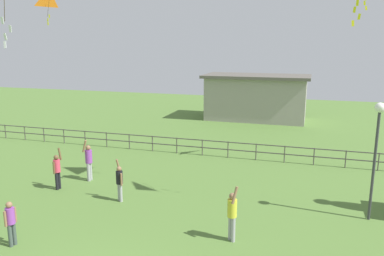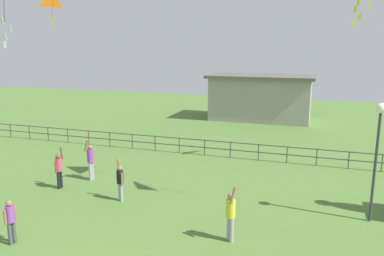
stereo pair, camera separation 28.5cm
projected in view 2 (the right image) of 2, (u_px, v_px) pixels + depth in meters
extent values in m
cylinder|color=#38383D|center=(375.00, 168.00, 13.77)|extent=(0.10, 0.10, 4.04)
sphere|color=white|center=(381.00, 108.00, 13.30)|extent=(0.36, 0.36, 0.36)
cylinder|color=#99999E|center=(120.00, 191.00, 16.02)|extent=(0.13, 0.13, 0.76)
cylinder|color=#99999E|center=(121.00, 192.00, 15.90)|extent=(0.13, 0.13, 0.76)
cylinder|color=black|center=(120.00, 177.00, 15.82)|extent=(0.28, 0.28, 0.54)
sphere|color=#8C6647|center=(120.00, 168.00, 15.75)|extent=(0.20, 0.20, 0.20)
cylinder|color=#8C6647|center=(119.00, 164.00, 15.90)|extent=(0.18, 0.20, 0.52)
cylinder|color=#8C6647|center=(122.00, 179.00, 15.68)|extent=(0.08, 0.08, 0.51)
cylinder|color=black|center=(61.00, 179.00, 17.41)|extent=(0.14, 0.14, 0.80)
cylinder|color=black|center=(59.00, 180.00, 17.27)|extent=(0.14, 0.14, 0.80)
cylinder|color=#D83F59|center=(59.00, 165.00, 17.19)|extent=(0.29, 0.29, 0.57)
sphere|color=brown|center=(58.00, 157.00, 17.11)|extent=(0.21, 0.21, 0.21)
cylinder|color=brown|center=(62.00, 153.00, 17.25)|extent=(0.17, 0.09, 0.54)
cylinder|color=brown|center=(56.00, 167.00, 17.02)|extent=(0.09, 0.09, 0.54)
cylinder|color=#3F4C47|center=(14.00, 232.00, 12.56)|extent=(0.13, 0.13, 0.76)
cylinder|color=#3F4C47|center=(10.00, 234.00, 12.43)|extent=(0.13, 0.13, 0.76)
cylinder|color=purple|center=(10.00, 214.00, 12.36)|extent=(0.28, 0.28, 0.54)
sphere|color=#8C6647|center=(9.00, 203.00, 12.28)|extent=(0.20, 0.20, 0.20)
cylinder|color=#8C6647|center=(15.00, 213.00, 12.53)|extent=(0.08, 0.08, 0.51)
cylinder|color=#8C6647|center=(5.00, 217.00, 12.20)|extent=(0.08, 0.08, 0.51)
cylinder|color=#99999E|center=(232.00, 230.00, 12.60)|extent=(0.14, 0.14, 0.84)
cylinder|color=#99999E|center=(229.00, 228.00, 12.74)|extent=(0.14, 0.14, 0.84)
cylinder|color=gold|center=(231.00, 208.00, 12.52)|extent=(0.31, 0.31, 0.60)
sphere|color=#8C6647|center=(231.00, 197.00, 12.43)|extent=(0.23, 0.23, 0.23)
cylinder|color=#8C6647|center=(233.00, 196.00, 12.20)|extent=(0.24, 0.24, 0.57)
cylinder|color=#8C6647|center=(227.00, 207.00, 12.71)|extent=(0.09, 0.09, 0.57)
cylinder|color=#99999E|center=(90.00, 171.00, 18.33)|extent=(0.15, 0.15, 0.87)
cylinder|color=#99999E|center=(92.00, 170.00, 18.48)|extent=(0.15, 0.15, 0.87)
cylinder|color=purple|center=(90.00, 156.00, 18.25)|extent=(0.32, 0.32, 0.62)
sphere|color=#8C6647|center=(90.00, 147.00, 18.16)|extent=(0.23, 0.23, 0.23)
cylinder|color=#8C6647|center=(86.00, 146.00, 17.95)|extent=(0.26, 0.10, 0.59)
cylinder|color=#8C6647|center=(93.00, 155.00, 18.45)|extent=(0.10, 0.10, 0.59)
cube|color=yellow|center=(358.00, 2.00, 12.70)|extent=(0.08, 0.04, 0.20)
cube|color=yellow|center=(355.00, 9.00, 12.74)|extent=(0.09, 0.03, 0.20)
cube|color=yellow|center=(360.00, 16.00, 12.81)|extent=(0.10, 0.02, 0.21)
cube|color=yellow|center=(354.00, 23.00, 12.83)|extent=(0.09, 0.04, 0.20)
cylinder|color=#4C381E|center=(53.00, 8.00, 23.54)|extent=(0.38, 0.16, 1.08)
cube|color=yellow|center=(53.00, 16.00, 23.66)|extent=(0.09, 0.02, 0.20)
cube|color=yellow|center=(52.00, 20.00, 23.69)|extent=(0.11, 0.01, 0.21)
cube|color=yellow|center=(52.00, 24.00, 23.74)|extent=(0.09, 0.02, 0.20)
cube|color=white|center=(2.00, 21.00, 10.94)|extent=(0.09, 0.04, 0.20)
cube|color=white|center=(10.00, 29.00, 11.01)|extent=(0.10, 0.03, 0.20)
cube|color=white|center=(5.00, 37.00, 11.04)|extent=(0.08, 0.05, 0.20)
cube|color=white|center=(5.00, 45.00, 11.08)|extent=(0.11, 0.05, 0.21)
cube|color=yellow|center=(368.00, 3.00, 17.70)|extent=(0.10, 0.02, 0.21)
cube|color=yellow|center=(369.00, 8.00, 17.76)|extent=(0.11, 0.05, 0.21)
cylinder|color=#4C4742|center=(10.00, 131.00, 26.76)|extent=(0.06, 0.06, 0.95)
cylinder|color=#4C4742|center=(29.00, 132.00, 26.26)|extent=(0.06, 0.06, 0.95)
cylinder|color=#4C4742|center=(48.00, 134.00, 25.79)|extent=(0.06, 0.06, 0.95)
cylinder|color=#4C4742|center=(68.00, 136.00, 25.31)|extent=(0.06, 0.06, 0.95)
cylinder|color=#4C4742|center=(89.00, 137.00, 24.82)|extent=(0.06, 0.06, 0.95)
cylinder|color=#4C4742|center=(110.00, 139.00, 24.34)|extent=(0.06, 0.06, 0.95)
cylinder|color=#4C4742|center=(132.00, 141.00, 23.86)|extent=(0.06, 0.06, 0.95)
cylinder|color=#4C4742|center=(155.00, 143.00, 23.38)|extent=(0.06, 0.06, 0.95)
cylinder|color=#4C4742|center=(179.00, 145.00, 22.90)|extent=(0.06, 0.06, 0.95)
cylinder|color=#4C4742|center=(205.00, 148.00, 22.41)|extent=(0.06, 0.06, 0.95)
cylinder|color=#4C4742|center=(230.00, 150.00, 21.94)|extent=(0.06, 0.06, 0.95)
cylinder|color=#4C4742|center=(258.00, 152.00, 21.45)|extent=(0.06, 0.06, 0.95)
cylinder|color=#4C4742|center=(287.00, 155.00, 20.97)|extent=(0.06, 0.06, 0.95)
cylinder|color=#4C4742|center=(317.00, 157.00, 20.49)|extent=(0.06, 0.06, 0.95)
cylinder|color=#4C4742|center=(349.00, 160.00, 20.00)|extent=(0.06, 0.06, 0.95)
cylinder|color=#4C4742|center=(382.00, 163.00, 19.52)|extent=(0.06, 0.06, 0.95)
cube|color=#4C4742|center=(219.00, 141.00, 22.05)|extent=(36.00, 0.05, 0.05)
cube|color=#4C4742|center=(219.00, 149.00, 22.15)|extent=(36.00, 0.05, 0.05)
cube|color=gray|center=(260.00, 99.00, 32.83)|extent=(8.18, 3.92, 3.57)
cube|color=#59544C|center=(261.00, 76.00, 32.43)|extent=(8.78, 4.52, 0.24)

